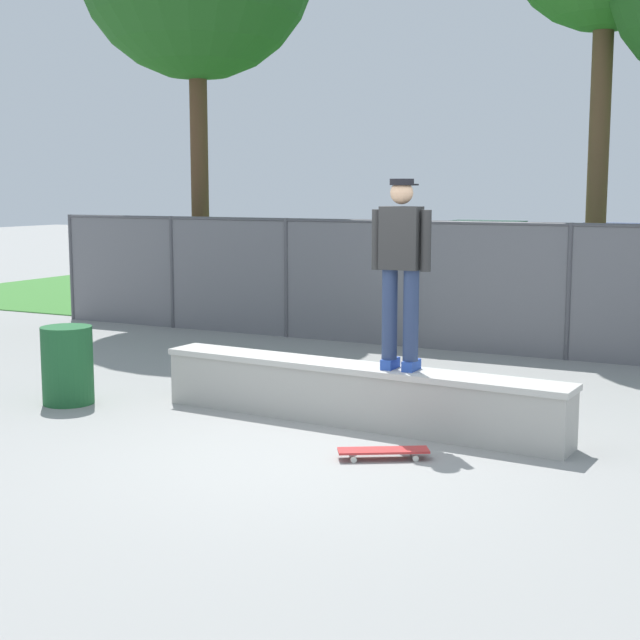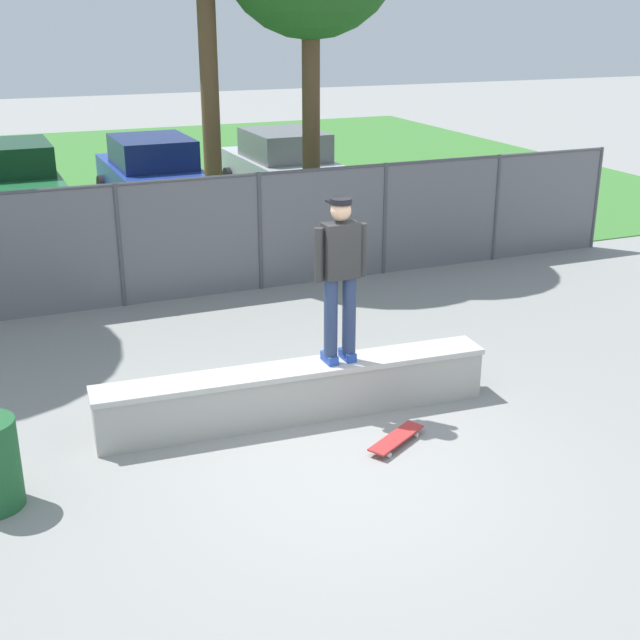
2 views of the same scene
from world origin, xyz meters
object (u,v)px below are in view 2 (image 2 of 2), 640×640
car_green (13,180)px  car_silver (283,166)px  concrete_ledge (296,392)px  skateboard (396,438)px  car_blue (153,174)px  skateboarder (340,273)px

car_green → car_silver: same height
concrete_ledge → skateboard: size_ratio=5.62×
skateboard → car_green: car_green is taller
car_green → car_silver: size_ratio=1.00×
concrete_ledge → car_silver: bearing=70.6°
skateboard → car_blue: size_ratio=0.19×
car_green → car_silver: (5.99, -0.51, 0.00)m
concrete_ledge → car_blue: (0.72, 10.83, 0.53)m
skateboard → car_blue: (-0.02, 11.83, 0.77)m
skateboard → car_green: 12.58m
car_green → skateboard: bearing=-76.4°
concrete_ledge → car_silver: (3.77, 10.69, 0.53)m
skateboard → car_blue: 11.85m
concrete_ledge → skateboard: 1.26m
car_green → car_silver: bearing=-4.9°
skateboarder → concrete_ledge: bearing=174.2°
skateboarder → car_silver: (3.27, 10.75, -0.81)m
car_green → car_blue: same height
skateboard → skateboarder: bearing=104.2°
car_blue → concrete_ledge: bearing=-93.8°
skateboarder → skateboard: bearing=-75.8°
car_green → car_blue: (2.93, -0.38, 0.00)m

